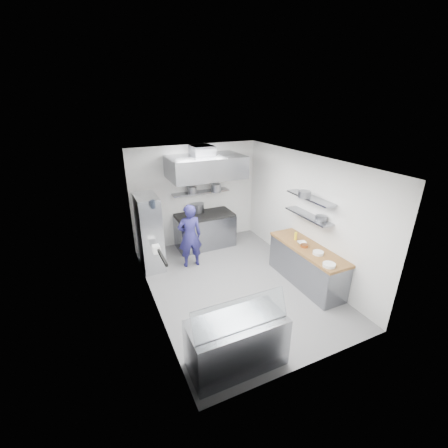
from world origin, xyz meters
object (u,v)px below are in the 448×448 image
gas_range (205,231)px  wire_rack (149,232)px  chef (190,236)px  display_case (237,343)px

gas_range → wire_rack: size_ratio=0.86×
chef → display_case: chef is taller
display_case → chef: bearing=83.8°
chef → display_case: size_ratio=1.08×
gas_range → wire_rack: wire_rack is taller
gas_range → display_case: (-1.08, -4.10, -0.03)m
wire_rack → display_case: size_ratio=1.23×
gas_range → display_case: 4.24m
gas_range → wire_rack: (-1.63, -0.52, 0.48)m
chef → display_case: (-0.35, -3.22, -0.38)m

